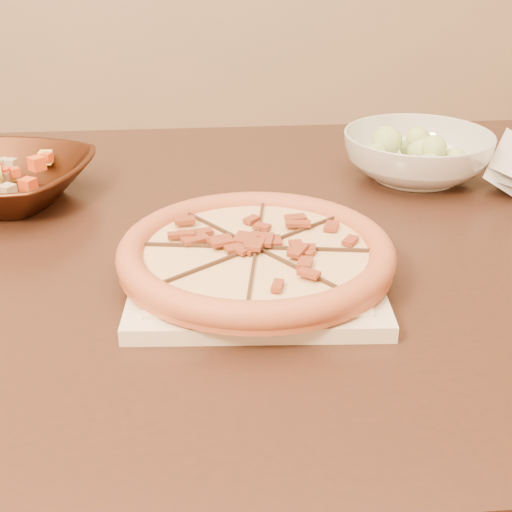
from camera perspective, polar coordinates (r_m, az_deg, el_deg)
The scene contains 6 objects.
dining_table at distance 0.97m, azimuth -5.58°, elevation -3.18°, with size 1.54×1.01×0.75m.
plate at distance 0.81m, azimuth 0.00°, elevation -1.23°, with size 0.29×0.29×0.02m.
pizza at distance 0.80m, azimuth 0.00°, elevation 0.26°, with size 0.31×0.31×0.03m.
bronze_bowl at distance 1.09m, azimuth -19.64°, elevation 5.62°, with size 0.25×0.25×0.06m, color #432111.
salad_bowl at distance 1.14m, azimuth 12.74°, elevation 7.83°, with size 0.23×0.23×0.07m, color silver.
salad at distance 1.13m, azimuth 12.91°, elevation 10.41°, with size 0.08×0.11×0.04m.
Camera 1 is at (0.21, -0.67, 1.14)m, focal length 50.00 mm.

